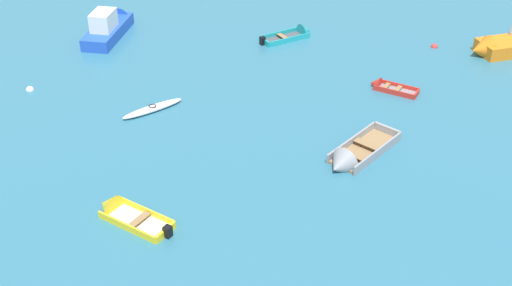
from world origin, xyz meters
The scene contains 8 objects.
motor_launch_blue_near_camera centered at (-10.05, 34.51, 0.61)m, with size 2.27×5.73×2.20m.
kayak_white_center centered at (-5.50, 24.85, 0.16)m, with size 2.99×2.62×0.33m.
rowboat_yellow_far_back centered at (-5.24, 16.37, 0.15)m, with size 3.55×2.71×1.13m.
rowboat_red_near_right centered at (6.68, 28.00, 0.13)m, with size 2.76×1.95×0.83m.
rowboat_grey_outer_left centered at (4.34, 20.65, 0.21)m, with size 3.92×4.46×1.40m.
rowboat_turquoise_cluster_inner centered at (1.87, 34.90, 0.16)m, with size 3.54×2.88×1.10m.
mooring_buoy_outer_edge centered at (-12.64, 26.79, 0.00)m, with size 0.42×0.42×0.42m, color silver.
mooring_buoy_between_boats_right centered at (10.41, 33.71, 0.00)m, with size 0.43×0.43×0.43m, color red.
Camera 1 is at (1.42, -4.16, 16.78)m, focal length 45.95 mm.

